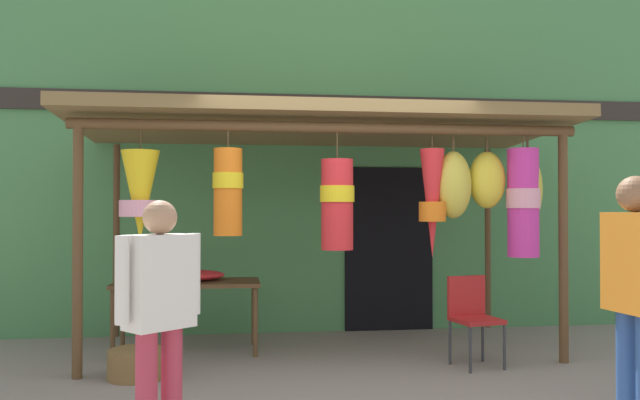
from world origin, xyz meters
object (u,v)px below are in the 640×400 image
display_table (187,288)px  vendor_in_orange (160,305)px  customer_foreground (636,286)px  wicker_basket_by_table (137,364)px  flower_heap_on_table (192,275)px  folding_chair (472,312)px

display_table → vendor_in_orange: (0.03, -2.83, 0.24)m
customer_foreground → wicker_basket_by_table: bearing=147.8°
display_table → vendor_in_orange: 2.84m
flower_heap_on_table → vendor_in_orange: size_ratio=0.46×
display_table → customer_foreground: 4.31m
vendor_in_orange → customer_foreground: size_ratio=0.91×
folding_chair → wicker_basket_by_table: folding_chair is taller
flower_heap_on_table → folding_chair: (2.69, -0.98, -0.29)m
vendor_in_orange → display_table: bearing=90.7°
wicker_basket_by_table → folding_chair: bearing=1.3°
flower_heap_on_table → wicker_basket_by_table: bearing=-111.0°
folding_chair → flower_heap_on_table: bearing=159.9°
flower_heap_on_table → customer_foreground: size_ratio=0.42×
display_table → wicker_basket_by_table: size_ratio=2.96×
display_table → flower_heap_on_table: size_ratio=2.09×
folding_chair → customer_foreground: customer_foreground is taller
wicker_basket_by_table → customer_foreground: (3.34, -2.11, 0.88)m
flower_heap_on_table → customer_foreground: 4.32m
flower_heap_on_table → customer_foreground: (2.94, -3.16, 0.21)m
wicker_basket_by_table → customer_foreground: customer_foreground is taller
display_table → vendor_in_orange: bearing=-89.3°
display_table → wicker_basket_by_table: 1.18m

